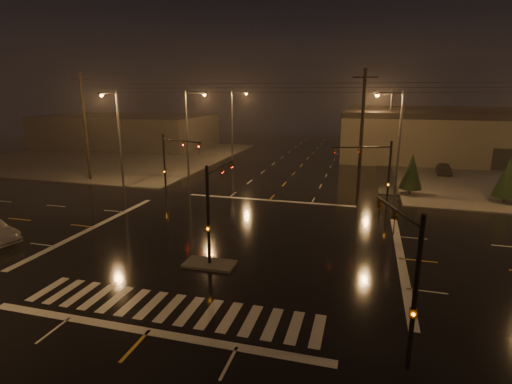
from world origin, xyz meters
TOP-DOWN VIEW (x-y plane):
  - ground at (0.00, 0.00)m, footprint 140.00×140.00m
  - sidewalk_nw at (-30.00, 30.00)m, footprint 36.00×36.00m
  - median_island at (0.00, -4.00)m, footprint 3.00×1.60m
  - crosswalk at (0.00, -9.00)m, footprint 15.00×2.60m
  - stop_bar_near at (0.00, -11.00)m, footprint 16.00×0.50m
  - stop_bar_far at (0.00, 11.00)m, footprint 16.00×0.50m
  - commercial_block at (-35.00, 42.00)m, footprint 30.00×18.00m
  - signal_mast_median at (0.00, -3.07)m, footprint 0.25×4.59m
  - signal_mast_ne at (9.50, 10.14)m, footprint 4.84×1.86m
  - signal_mast_nw at (-9.50, 10.14)m, footprint 4.84×1.86m
  - signal_mast_se at (10.23, -9.75)m, footprint 1.55×3.87m
  - streetlight_1 at (-11.18, 18.00)m, footprint 2.77×0.32m
  - streetlight_2 at (-11.18, 34.00)m, footprint 2.77×0.32m
  - streetlight_3 at (11.18, 16.00)m, footprint 2.77×0.32m
  - streetlight_4 at (11.18, 36.00)m, footprint 2.77×0.32m
  - streetlight_5 at (-16.00, 11.18)m, footprint 0.32×2.77m
  - utility_pole_0 at (-22.00, 14.00)m, footprint 2.20×0.32m
  - utility_pole_1 at (8.00, 14.00)m, footprint 2.20×0.32m
  - conifer_0 at (12.91, 16.50)m, footprint 2.19×2.19m
  - conifer_1 at (20.93, 15.52)m, footprint 2.24×2.24m
  - car_parked at (17.87, 28.21)m, footprint 2.00×4.33m

SIDE VIEW (x-z plane):
  - ground at x=0.00m, z-range 0.00..0.00m
  - crosswalk at x=0.00m, z-range 0.00..0.01m
  - stop_bar_near at x=0.00m, z-range 0.00..0.01m
  - stop_bar_far at x=0.00m, z-range 0.00..0.01m
  - sidewalk_nw at x=-30.00m, z-range 0.00..0.12m
  - median_island at x=0.00m, z-range 0.00..0.15m
  - car_parked at x=17.87m, z-range 0.00..1.44m
  - conifer_0 at x=12.91m, z-range 0.35..4.47m
  - conifer_1 at x=20.93m, z-range 0.35..4.55m
  - commercial_block at x=-35.00m, z-range 0.00..5.60m
  - signal_mast_se at x=10.23m, z-range 0.71..6.71m
  - signal_mast_median at x=0.00m, z-range 0.75..6.75m
  - signal_mast_ne at x=9.50m, z-range 0.79..6.79m
  - signal_mast_nw at x=-9.50m, z-range 0.79..6.79m
  - streetlight_1 at x=-11.18m, z-range 0.80..10.80m
  - streetlight_2 at x=-11.18m, z-range 0.80..10.80m
  - streetlight_3 at x=11.18m, z-range 0.80..10.80m
  - streetlight_4 at x=11.18m, z-range 0.80..10.80m
  - streetlight_5 at x=-16.00m, z-range 0.80..10.80m
  - utility_pole_0 at x=-22.00m, z-range 0.13..12.13m
  - utility_pole_1 at x=8.00m, z-range 0.13..12.13m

